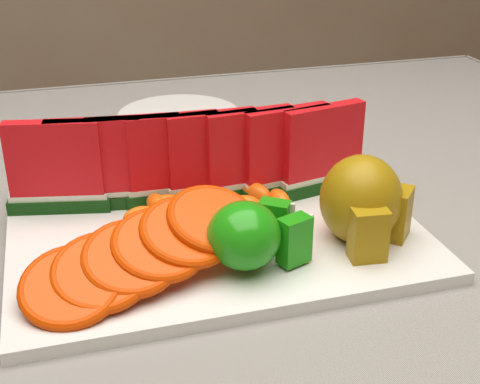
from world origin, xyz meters
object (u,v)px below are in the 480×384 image
object	(u,v)px
side_plate	(179,116)
apple_cluster	(251,235)
pear_cluster	(363,203)
platter	(214,231)

from	to	relation	value
side_plate	apple_cluster	bearing A→B (deg)	-92.94
side_plate	pear_cluster	bearing A→B (deg)	-77.48
platter	side_plate	world-z (taller)	platter
pear_cluster	apple_cluster	bearing A→B (deg)	-170.09
platter	side_plate	size ratio (longest dim) A/B	2.01
pear_cluster	side_plate	world-z (taller)	pear_cluster
platter	apple_cluster	xyz separation A→B (m)	(0.01, -0.08, 0.04)
platter	apple_cluster	world-z (taller)	apple_cluster
platter	pear_cluster	bearing A→B (deg)	-26.15
apple_cluster	pear_cluster	bearing A→B (deg)	9.91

